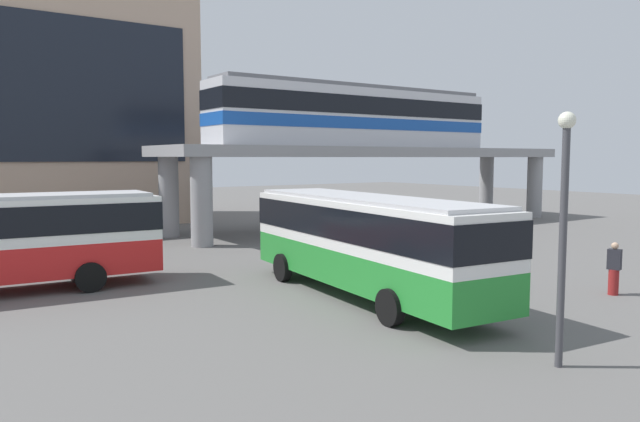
% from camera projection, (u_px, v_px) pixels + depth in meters
% --- Properties ---
extents(ground_plane, '(120.00, 120.00, 0.00)m').
position_uv_depth(ground_plane, '(251.00, 257.00, 27.08)').
color(ground_plane, '#605E5B').
extents(elevated_platform, '(29.00, 6.15, 5.08)m').
position_uv_depth(elevated_platform, '(378.00, 159.00, 39.18)').
color(elevated_platform, gray).
rests_on(elevated_platform, ground_plane).
extents(train, '(19.89, 2.96, 3.84)m').
position_uv_depth(train, '(357.00, 116.00, 37.95)').
color(train, silver).
rests_on(train, elevated_platform).
extents(bus_main, '(3.60, 11.23, 3.22)m').
position_uv_depth(bus_main, '(366.00, 235.00, 19.03)').
color(bus_main, '#268C33').
rests_on(bus_main, ground_plane).
extents(bicycle_brown, '(1.78, 0.32, 1.04)m').
position_uv_depth(bicycle_brown, '(470.00, 222.00, 38.06)').
color(bicycle_brown, black).
rests_on(bicycle_brown, ground_plane).
extents(bicycle_orange, '(1.68, 0.73, 1.04)m').
position_uv_depth(bicycle_orange, '(324.00, 240.00, 29.74)').
color(bicycle_orange, black).
rests_on(bicycle_orange, ground_plane).
extents(bicycle_black, '(1.79, 0.22, 1.04)m').
position_uv_depth(bicycle_black, '(430.00, 226.00, 35.93)').
color(bicycle_black, black).
rests_on(bicycle_black, ground_plane).
extents(bicycle_blue, '(1.75, 0.51, 1.04)m').
position_uv_depth(bicycle_blue, '(371.00, 229.00, 34.35)').
color(bicycle_blue, black).
rests_on(bicycle_blue, ground_plane).
extents(bicycle_red, '(1.79, 0.22, 1.04)m').
position_uv_depth(bicycle_red, '(491.00, 224.00, 36.90)').
color(bicycle_red, black).
rests_on(bicycle_red, ground_plane).
extents(pedestrian_near_building, '(0.36, 0.46, 1.72)m').
position_uv_depth(pedestrian_near_building, '(614.00, 270.00, 19.46)').
color(pedestrian_near_building, maroon).
rests_on(pedestrian_near_building, ground_plane).
extents(lamp_post, '(0.36, 0.36, 5.37)m').
position_uv_depth(lamp_post, '(564.00, 216.00, 12.53)').
color(lamp_post, '#3F3F44').
rests_on(lamp_post, ground_plane).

